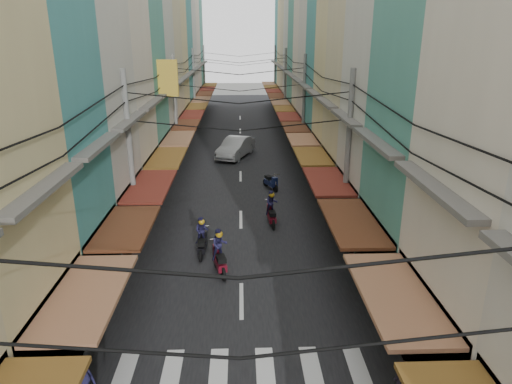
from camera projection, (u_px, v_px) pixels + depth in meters
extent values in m
plane|color=slate|center=(241.00, 275.00, 19.14)|extent=(160.00, 160.00, 0.00)
cube|color=black|center=(240.00, 155.00, 38.03)|extent=(10.00, 80.00, 0.02)
cube|color=gray|center=(162.00, 156.00, 37.81)|extent=(3.00, 80.00, 0.06)
cube|color=gray|center=(318.00, 154.00, 38.23)|extent=(3.00, 80.00, 0.06)
cube|color=silver|center=(123.00, 378.00, 13.36)|extent=(0.55, 2.40, 0.01)
cube|color=silver|center=(171.00, 377.00, 13.40)|extent=(0.55, 2.40, 0.01)
cube|color=silver|center=(218.00, 375.00, 13.45)|extent=(0.55, 2.40, 0.01)
cube|color=silver|center=(266.00, 374.00, 13.49)|extent=(0.55, 2.40, 0.01)
cube|color=silver|center=(313.00, 373.00, 13.54)|extent=(0.55, 2.40, 0.01)
cube|color=silver|center=(359.00, 372.00, 13.58)|extent=(0.55, 2.40, 0.01)
cube|color=black|center=(38.00, 340.00, 12.52)|extent=(1.20, 4.52, 3.20)
cube|color=#986445|center=(87.00, 295.00, 12.11)|extent=(1.80, 4.33, 0.12)
cube|color=#595651|center=(45.00, 188.00, 11.11)|extent=(0.50, 4.23, 0.15)
cube|color=black|center=(89.00, 263.00, 16.77)|extent=(1.20, 4.13, 3.20)
cube|color=#592E19|center=(126.00, 227.00, 16.36)|extent=(1.80, 3.96, 0.12)
cube|color=#595651|center=(99.00, 146.00, 15.36)|extent=(0.50, 3.87, 0.15)
cube|color=beige|center=(39.00, 10.00, 18.25)|extent=(6.00, 5.14, 20.93)
cube|color=black|center=(121.00, 215.00, 21.23)|extent=(1.20, 4.94, 3.20)
cube|color=maroon|center=(151.00, 186.00, 20.82)|extent=(1.80, 4.73, 0.12)
cube|color=#595651|center=(130.00, 121.00, 19.82)|extent=(0.50, 4.63, 0.15)
cube|color=beige|center=(84.00, 51.00, 23.59)|extent=(6.00, 4.95, 17.43)
cube|color=black|center=(142.00, 182.00, 26.00)|extent=(1.20, 4.75, 3.20)
cube|color=brown|center=(167.00, 158.00, 25.59)|extent=(1.80, 4.56, 0.12)
cube|color=#595651|center=(152.00, 104.00, 24.59)|extent=(0.50, 4.46, 0.15)
cube|color=teal|center=(111.00, 58.00, 28.47)|extent=(6.00, 4.99, 16.32)
cube|color=black|center=(157.00, 159.00, 30.69)|extent=(1.20, 4.80, 3.20)
cube|color=#986445|center=(178.00, 138.00, 30.28)|extent=(1.80, 4.60, 0.12)
cube|color=#595651|center=(166.00, 93.00, 29.28)|extent=(0.50, 4.50, 0.15)
cube|color=beige|center=(125.00, 6.00, 31.95)|extent=(6.00, 4.65, 22.87)
cube|color=black|center=(168.00, 143.00, 35.25)|extent=(1.20, 4.46, 3.20)
cube|color=#592E19|center=(186.00, 125.00, 34.84)|extent=(1.80, 4.27, 0.12)
cube|color=#595651|center=(176.00, 85.00, 33.83)|extent=(0.50, 4.18, 0.15)
cube|color=#C5B58B|center=(140.00, 25.00, 36.83)|extent=(6.00, 4.89, 20.58)
cube|color=black|center=(176.00, 131.00, 39.75)|extent=(1.20, 4.70, 3.20)
cube|color=maroon|center=(192.00, 115.00, 39.34)|extent=(1.80, 4.50, 0.12)
cube|color=#595651|center=(183.00, 79.00, 38.34)|extent=(0.50, 4.40, 0.15)
cube|color=#CFBB81|center=(152.00, 38.00, 41.62)|extent=(6.00, 4.52, 18.44)
cube|color=black|center=(182.00, 121.00, 44.20)|extent=(1.20, 4.34, 3.20)
cube|color=brown|center=(197.00, 106.00, 43.79)|extent=(1.80, 4.16, 0.12)
cube|color=#595651|center=(189.00, 74.00, 42.78)|extent=(0.50, 4.07, 0.15)
cube|color=teal|center=(160.00, 26.00, 45.85)|extent=(6.00, 5.20, 20.63)
cube|color=black|center=(188.00, 113.00, 48.78)|extent=(1.20, 4.99, 3.20)
cube|color=#986445|center=(201.00, 100.00, 48.37)|extent=(1.80, 4.78, 0.12)
cube|color=#595651|center=(194.00, 70.00, 47.37)|extent=(0.50, 4.68, 0.15)
cube|color=beige|center=(166.00, 12.00, 50.14)|extent=(6.00, 4.94, 23.70)
cube|color=black|center=(192.00, 106.00, 53.57)|extent=(1.20, 4.74, 3.20)
cube|color=#592E19|center=(205.00, 94.00, 53.16)|extent=(1.80, 4.55, 0.12)
cube|color=#595651|center=(198.00, 67.00, 52.16)|extent=(0.50, 4.45, 0.15)
cube|color=beige|center=(173.00, 26.00, 55.23)|extent=(6.00, 4.96, 21.12)
cube|color=black|center=(196.00, 100.00, 58.24)|extent=(1.20, 4.76, 3.20)
cube|color=maroon|center=(208.00, 89.00, 57.83)|extent=(1.80, 4.56, 0.12)
cube|color=#595651|center=(201.00, 64.00, 56.83)|extent=(0.50, 4.46, 0.15)
cube|color=teal|center=(179.00, 31.00, 60.15)|extent=(6.00, 5.04, 19.90)
cube|color=black|center=(199.00, 95.00, 62.96)|extent=(1.20, 4.84, 3.20)
cube|color=brown|center=(210.00, 85.00, 62.55)|extent=(1.80, 4.64, 0.12)
cube|color=#595651|center=(204.00, 62.00, 61.55)|extent=(0.50, 4.54, 0.15)
cube|color=#524212|center=(168.00, 78.00, 28.04)|extent=(1.20, 0.40, 2.20)
cube|color=black|center=(444.00, 338.00, 12.61)|extent=(1.20, 4.78, 3.20)
cube|color=#986445|center=(395.00, 295.00, 12.11)|extent=(1.80, 4.58, 0.12)
cube|color=#595651|center=(434.00, 188.00, 11.15)|extent=(0.50, 4.48, 0.15)
cube|color=teal|center=(474.00, 97.00, 15.47)|extent=(6.00, 5.03, 15.08)
cube|color=black|center=(388.00, 255.00, 17.34)|extent=(1.20, 4.83, 3.20)
cube|color=#592E19|center=(351.00, 222.00, 16.83)|extent=(1.80, 4.63, 0.12)
cube|color=#595651|center=(376.00, 142.00, 15.87)|extent=(0.50, 4.53, 0.15)
cube|color=beige|center=(430.00, 2.00, 19.04)|extent=(6.00, 4.79, 21.66)
cube|color=black|center=(357.00, 209.00, 21.98)|extent=(1.20, 4.60, 3.20)
cube|color=maroon|center=(327.00, 181.00, 21.47)|extent=(1.80, 4.41, 0.12)
cube|color=#595651|center=(345.00, 118.00, 20.51)|extent=(0.50, 4.31, 0.15)
cube|color=#C5B58B|center=(393.00, 18.00, 23.58)|extent=(6.00, 4.52, 20.74)
cube|color=black|center=(337.00, 179.00, 26.38)|extent=(1.20, 4.34, 3.20)
cube|color=brown|center=(312.00, 156.00, 25.87)|extent=(1.80, 4.16, 0.12)
cube|color=#595651|center=(326.00, 103.00, 24.91)|extent=(0.50, 4.07, 0.15)
cube|color=#CFBB81|center=(366.00, 76.00, 28.75)|extent=(6.00, 4.12, 14.13)
cube|color=black|center=(324.00, 160.00, 30.46)|extent=(1.20, 3.96, 3.20)
cube|color=#986445|center=(302.00, 140.00, 29.95)|extent=(1.80, 3.79, 0.12)
cube|color=#595651|center=(314.00, 93.00, 28.99)|extent=(0.50, 3.71, 0.15)
cube|color=teal|center=(352.00, 45.00, 32.20)|extent=(6.00, 4.40, 17.68)
cube|color=black|center=(314.00, 145.00, 34.49)|extent=(1.20, 4.23, 3.20)
cube|color=#592E19|center=(295.00, 127.00, 33.98)|extent=(1.80, 4.05, 0.12)
cube|color=#595651|center=(305.00, 86.00, 33.02)|extent=(0.50, 3.96, 0.15)
cube|color=beige|center=(341.00, 11.00, 35.66)|extent=(6.00, 4.64, 22.59)
cube|color=black|center=(306.00, 133.00, 38.76)|extent=(1.20, 4.45, 3.20)
cube|color=maroon|center=(289.00, 117.00, 38.25)|extent=(1.80, 4.26, 0.12)
cube|color=#595651|center=(298.00, 80.00, 37.29)|extent=(0.50, 4.17, 0.15)
cube|color=beige|center=(330.00, 21.00, 39.96)|extent=(6.00, 4.00, 21.25)
cube|color=black|center=(300.00, 124.00, 42.83)|extent=(1.20, 3.84, 3.20)
cube|color=brown|center=(284.00, 109.00, 42.33)|extent=(1.80, 3.68, 0.12)
cube|color=#595651|center=(292.00, 76.00, 41.37)|extent=(0.50, 3.60, 0.15)
cube|color=teal|center=(322.00, 17.00, 44.04)|extent=(6.00, 5.01, 22.33)
cube|color=black|center=(294.00, 116.00, 47.09)|extent=(1.20, 4.81, 3.20)
cube|color=#986445|center=(280.00, 102.00, 46.58)|extent=(1.80, 4.61, 0.12)
cube|color=#595651|center=(287.00, 72.00, 45.62)|extent=(0.50, 4.51, 0.15)
cube|color=beige|center=(313.00, 31.00, 49.19)|extent=(6.00, 5.00, 19.71)
cube|color=black|center=(289.00, 108.00, 51.81)|extent=(1.20, 4.80, 3.20)
cube|color=#592E19|center=(276.00, 96.00, 51.31)|extent=(1.80, 4.60, 0.12)
cube|color=#595651|center=(282.00, 68.00, 50.35)|extent=(0.50, 4.50, 0.15)
cube|color=#C5B58B|center=(307.00, 44.00, 54.06)|extent=(6.00, 4.32, 16.86)
cube|color=black|center=(285.00, 102.00, 56.21)|extent=(1.20, 4.15, 3.20)
cube|color=maroon|center=(273.00, 91.00, 55.71)|extent=(1.80, 3.97, 0.12)
cube|color=#595651|center=(279.00, 66.00, 54.75)|extent=(0.50, 3.89, 0.15)
cube|color=#CFBB81|center=(302.00, 31.00, 57.63)|extent=(6.00, 4.33, 19.96)
cube|color=black|center=(282.00, 98.00, 60.30)|extent=(1.20, 4.16, 3.20)
cube|color=brown|center=(271.00, 87.00, 59.79)|extent=(1.80, 3.99, 0.12)
cube|color=#595651|center=(276.00, 63.00, 58.83)|extent=(0.50, 3.90, 0.15)
cube|color=teal|center=(297.00, 53.00, 62.90)|extent=(6.00, 4.88, 14.34)
cube|color=black|center=(279.00, 94.00, 64.65)|extent=(1.20, 4.68, 3.20)
cube|color=#986445|center=(269.00, 84.00, 64.14)|extent=(1.80, 4.49, 0.12)
cube|color=#595651|center=(274.00, 61.00, 63.18)|extent=(0.50, 4.39, 0.15)
cylinder|color=slate|center=(131.00, 162.00, 20.48)|extent=(0.26, 0.26, 8.20)
cylinder|color=slate|center=(347.00, 161.00, 20.79)|extent=(0.26, 0.26, 8.20)
cylinder|color=slate|center=(175.00, 110.00, 34.64)|extent=(0.26, 0.26, 8.20)
cylinder|color=slate|center=(304.00, 109.00, 34.96)|extent=(0.26, 0.26, 8.20)
cylinder|color=slate|center=(194.00, 88.00, 48.81)|extent=(0.26, 0.26, 8.20)
cylinder|color=slate|center=(285.00, 88.00, 49.13)|extent=(0.26, 0.26, 8.20)
cylinder|color=slate|center=(204.00, 76.00, 62.98)|extent=(0.26, 0.26, 8.20)
cylinder|color=slate|center=(275.00, 76.00, 63.29)|extent=(0.26, 0.26, 8.20)
imported|color=silver|center=(236.00, 157.00, 37.52)|extent=(6.12, 4.10, 2.01)
imported|color=black|center=(399.00, 247.00, 21.61)|extent=(1.70, 0.70, 1.15)
cylinder|color=black|center=(221.00, 259.00, 19.90)|extent=(0.11, 0.57, 0.57)
cylinder|color=black|center=(219.00, 275.00, 18.56)|extent=(0.11, 0.57, 0.57)
cube|color=maroon|center=(220.00, 263.00, 19.17)|extent=(0.37, 1.25, 0.30)
cube|color=black|center=(219.00, 259.00, 18.81)|extent=(0.35, 0.60, 0.20)
cube|color=maroon|center=(220.00, 251.00, 19.66)|extent=(0.33, 0.30, 0.60)
imported|color=#201E46|center=(220.00, 260.00, 19.13)|extent=(0.57, 0.41, 1.44)
sphere|color=gold|center=(219.00, 236.00, 18.77)|extent=(0.30, 0.30, 0.30)
cylinder|color=black|center=(271.00, 215.00, 24.72)|extent=(0.10, 0.54, 0.54)
cylinder|color=black|center=(272.00, 225.00, 23.46)|extent=(0.10, 0.54, 0.54)
cube|color=maroon|center=(271.00, 217.00, 24.04)|extent=(0.35, 1.19, 0.29)
cube|color=black|center=(272.00, 213.00, 23.69)|extent=(0.33, 0.57, 0.19)
cube|color=maroon|center=(271.00, 209.00, 24.50)|extent=(0.31, 0.29, 0.57)
imported|color=#201E46|center=(271.00, 215.00, 23.99)|extent=(0.54, 0.39, 1.37)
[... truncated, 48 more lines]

